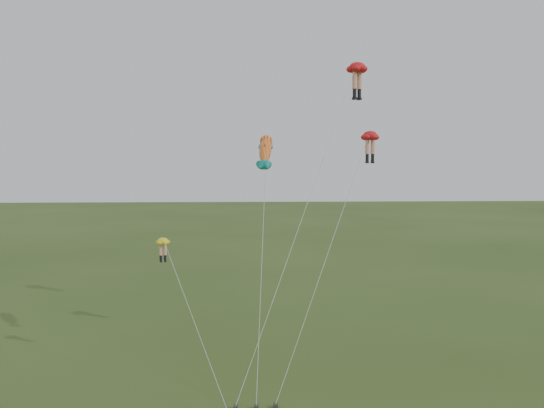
{
  "coord_description": "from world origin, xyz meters",
  "views": [
    {
      "loc": [
        -1.18,
        -33.68,
        14.05
      ],
      "look_at": [
        0.59,
        6.0,
        10.87
      ],
      "focal_mm": 40.0,
      "sensor_mm": 36.0,
      "label": 1
    }
  ],
  "objects": [
    {
      "name": "legs_kite_red_mid",
      "position": [
        7.04,
        6.5,
        14.87
      ],
      "size": [
        7.57,
        8.59,
        15.7
      ],
      "rotation": [
        0.0,
        0.0,
        0.17
      ],
      "color": "red",
      "rests_on": "ground"
    },
    {
      "name": "legs_kite_red_high",
      "position": [
        7.36,
        12.99,
        20.35
      ],
      "size": [
        10.51,
        15.63,
        21.22
      ],
      "rotation": [
        0.0,
        0.0,
        0.61
      ],
      "color": "red",
      "rests_on": "ground"
    },
    {
      "name": "legs_kite_yellow",
      "position": [
        -6.33,
        5.22,
        7.97
      ],
      "size": [
        5.29,
        9.24,
        8.74
      ],
      "rotation": [
        0.0,
        0.0,
        0.31
      ],
      "color": "yellow",
      "rests_on": "ground"
    },
    {
      "name": "ground",
      "position": [
        0.0,
        0.0,
        0.0
      ],
      "size": [
        300.0,
        300.0,
        0.0
      ],
      "primitive_type": "plane",
      "color": "#2E4518",
      "rests_on": "ground"
    },
    {
      "name": "fish_kite",
      "position": [
        0.15,
        5.92,
        14.36
      ],
      "size": [
        1.49,
        8.76,
        15.65
      ],
      "rotation": [
        0.62,
        0.0,
        -0.11
      ],
      "color": "yellow",
      "rests_on": "ground"
    }
  ]
}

